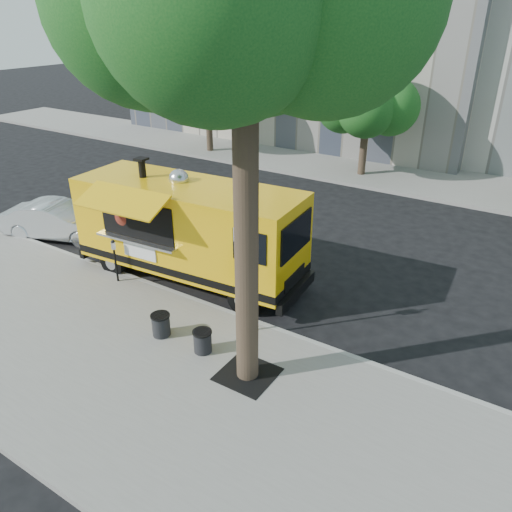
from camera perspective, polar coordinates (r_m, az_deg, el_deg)
The scene contains 13 objects.
ground at distance 14.56m, azimuth -3.40°, elevation -4.28°, with size 120.00×120.00×0.00m, color black.
sidewalk at distance 12.11m, azimuth -14.79°, elevation -12.01°, with size 60.00×6.00×0.15m, color gray.
curb at distance 13.90m, azimuth -5.66°, elevation -5.65°, with size 60.00×0.14×0.16m, color #999993.
far_sidewalk at distance 25.78m, azimuth 14.64°, elevation 9.02°, with size 60.00×5.00×0.15m, color gray.
tree_well at distance 11.37m, azimuth -0.97°, elevation -13.35°, with size 1.20×1.20×0.02m, color black.
far_tree_a at distance 28.60m, azimuth -5.57°, elevation 19.00°, with size 3.42×3.42×5.36m.
far_tree_b at distance 24.54m, azimuth 12.73°, elevation 17.42°, with size 3.60×3.60×5.50m.
sign_post at distance 11.77m, azimuth -1.93°, elevation -1.89°, with size 0.28×0.06×3.00m.
parking_meter at distance 15.07m, azimuth -15.85°, elevation 0.03°, with size 0.11×0.11×1.33m.
food_truck at distance 14.75m, azimuth -7.79°, elevation 3.14°, with size 7.27×3.71×3.52m.
sedan at distance 19.13m, azimuth -21.58°, elevation 3.79°, with size 1.39×3.99×1.31m, color silver.
trash_bin_left at distance 12.61m, azimuth -10.82°, elevation -7.65°, with size 0.48×0.48×0.58m.
trash_bin_right at distance 11.92m, azimuth -6.13°, elevation -9.58°, with size 0.47×0.47×0.56m.
Camera 1 is at (7.48, -10.05, 7.43)m, focal length 35.00 mm.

